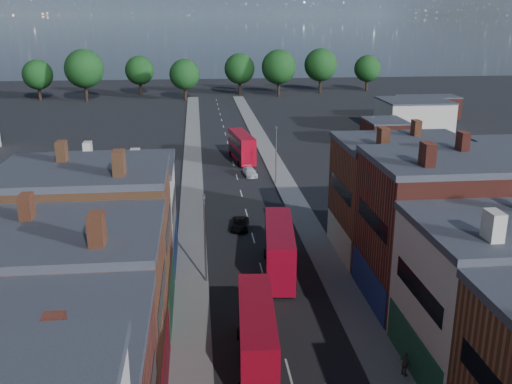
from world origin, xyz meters
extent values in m
cube|color=gray|center=(-6.50, 50.00, 0.06)|extent=(3.00, 200.00, 0.12)
cube|color=gray|center=(6.50, 50.00, 0.06)|extent=(3.00, 200.00, 0.12)
cylinder|color=slate|center=(-5.20, 30.00, 4.00)|extent=(0.16, 0.16, 8.00)
cube|color=slate|center=(-5.20, 30.00, 8.00)|extent=(0.25, 0.70, 0.25)
cylinder|color=slate|center=(5.20, 60.00, 4.00)|extent=(0.16, 0.16, 8.00)
cube|color=slate|center=(5.20, 60.00, 8.00)|extent=(0.25, 0.70, 0.25)
cube|color=#A7091C|center=(-2.04, 17.02, 2.35)|extent=(2.92, 10.27, 4.06)
cube|color=black|center=(-2.04, 17.02, 1.57)|extent=(2.93, 9.46, 0.83)
cube|color=black|center=(-2.04, 17.02, 3.32)|extent=(2.93, 9.46, 0.83)
cylinder|color=black|center=(-3.00, 20.33, 0.46)|extent=(0.33, 0.94, 0.92)
cylinder|color=black|center=(-0.70, 20.19, 0.46)|extent=(0.33, 0.94, 0.92)
cube|color=#B40A24|center=(1.50, 31.06, 2.49)|extent=(3.60, 10.94, 4.29)
cube|color=black|center=(1.50, 31.06, 1.66)|extent=(3.56, 10.09, 0.88)
cube|color=black|center=(1.50, 31.06, 3.51)|extent=(3.56, 10.09, 0.88)
cylinder|color=black|center=(-0.09, 27.78, 0.49)|extent=(0.40, 1.00, 0.98)
cylinder|color=black|center=(2.34, 27.51, 0.49)|extent=(0.40, 1.00, 0.98)
cylinder|color=black|center=(0.66, 34.61, 0.49)|extent=(0.40, 1.00, 0.98)
cylinder|color=black|center=(3.09, 34.34, 0.49)|extent=(0.40, 1.00, 0.98)
cube|color=#A10718|center=(1.50, 73.71, 2.44)|extent=(3.77, 10.76, 4.21)
cube|color=black|center=(1.50, 73.71, 1.63)|extent=(3.72, 9.93, 0.86)
cube|color=black|center=(1.50, 73.71, 3.45)|extent=(3.72, 9.93, 0.86)
cylinder|color=black|center=(0.76, 70.21, 0.48)|extent=(0.41, 0.99, 0.96)
cylinder|color=black|center=(3.13, 70.53, 0.48)|extent=(0.41, 0.99, 0.96)
cylinder|color=black|center=(-0.13, 76.89, 0.48)|extent=(0.41, 0.99, 0.96)
cylinder|color=black|center=(2.24, 77.21, 0.48)|extent=(0.41, 0.99, 0.96)
imported|color=black|center=(-1.20, 42.89, 0.57)|extent=(2.41, 4.34, 1.15)
imported|color=white|center=(1.97, 64.50, 0.61)|extent=(2.16, 4.35, 1.21)
imported|color=#555048|center=(7.44, 14.66, 0.98)|extent=(0.81, 1.11, 1.72)
camera|label=1|loc=(-5.57, -16.24, 22.69)|focal=40.00mm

